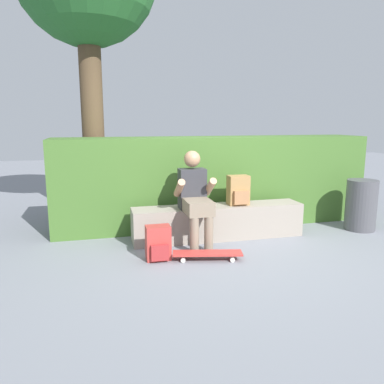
# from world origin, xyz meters

# --- Properties ---
(ground_plane) EXTENTS (24.00, 24.00, 0.00)m
(ground_plane) POSITION_xyz_m (0.00, 0.00, 0.00)
(ground_plane) COLOR gray
(bench_main) EXTENTS (2.32, 0.41, 0.45)m
(bench_main) POSITION_xyz_m (0.00, 0.42, 0.23)
(bench_main) COLOR gray
(bench_main) RESTS_ON ground
(person_skater) EXTENTS (0.49, 0.62, 1.20)m
(person_skater) POSITION_xyz_m (-0.38, 0.22, 0.65)
(person_skater) COLOR #333338
(person_skater) RESTS_ON ground
(skateboard_near_person) EXTENTS (0.82, 0.37, 0.09)m
(skateboard_near_person) POSITION_xyz_m (-0.38, -0.34, 0.07)
(skateboard_near_person) COLOR #BC3833
(skateboard_near_person) RESTS_ON ground
(backpack_on_bench) EXTENTS (0.28, 0.23, 0.40)m
(backpack_on_bench) POSITION_xyz_m (0.28, 0.41, 0.65)
(backpack_on_bench) COLOR #A37A47
(backpack_on_bench) RESTS_ON bench_main
(backpack_on_ground) EXTENTS (0.28, 0.23, 0.40)m
(backpack_on_ground) POSITION_xyz_m (-0.92, -0.19, 0.19)
(backpack_on_ground) COLOR #B23833
(backpack_on_ground) RESTS_ON ground
(hedge_row) EXTENTS (4.75, 0.78, 1.34)m
(hedge_row) POSITION_xyz_m (0.17, 1.18, 0.67)
(hedge_row) COLOR #41682A
(hedge_row) RESTS_ON ground
(trash_bin) EXTENTS (0.43, 0.43, 0.74)m
(trash_bin) POSITION_xyz_m (2.15, 0.30, 0.37)
(trash_bin) COLOR #4C4C51
(trash_bin) RESTS_ON ground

